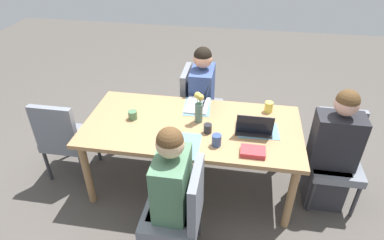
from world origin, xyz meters
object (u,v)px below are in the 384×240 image
Objects in this scene: chair_head_left_left_near at (336,153)px; coffee_mug_centre_left at (208,128)px; chair_far_left_mid at (181,210)px; chair_near_left_far at (196,102)px; flower_vase at (199,107)px; person_far_left_mid at (173,200)px; coffee_mug_near_right at (217,140)px; coffee_mug_centre_right at (269,107)px; person_near_left_far at (202,103)px; book_red_cover at (253,152)px; dining_table at (192,131)px; person_head_left_left_near at (331,156)px; laptop_head_left_left_near at (254,128)px; laptop_near_left_far at (199,103)px; coffee_mug_near_left at (133,115)px; chair_head_right_right_near at (64,136)px.

chair_head_left_left_near is 1.22m from coffee_mug_centre_left.
chair_far_left_mid and chair_near_left_far have the same top height.
person_far_left_mid is at bearing 84.43° from flower_vase.
chair_head_left_left_near is at bearing 153.49° from chair_near_left_far.
chair_near_left_far reaches higher than coffee_mug_near_right.
coffee_mug_centre_right is at bearing -156.93° from flower_vase.
flower_vase is 2.92× the size of coffee_mug_centre_right.
book_red_cover is (-0.56, 1.05, 0.22)m from person_near_left_far.
book_red_cover is (-0.63, 1.11, 0.25)m from chair_near_left_far.
person_far_left_mid is at bearing 89.14° from person_near_left_far.
flower_vase is 0.23m from coffee_mug_centre_left.
dining_table is at bearing -92.09° from person_far_left_mid.
flower_vase is (1.22, -0.06, 0.36)m from person_head_left_left_near.
coffee_mug_near_right is (-0.20, -0.54, 0.28)m from chair_far_left_mid.
flower_vase is 0.40m from coffee_mug_near_right.
person_head_left_left_near is (-1.27, -0.00, -0.13)m from dining_table.
chair_far_left_mid is 0.64m from coffee_mug_near_right.
coffee_mug_near_right is at bearing 38.26° from laptop_head_left_left_near.
laptop_head_left_left_near is (-0.51, 0.09, -0.11)m from flower_vase.
laptop_head_left_left_near is (-0.56, 0.03, 0.12)m from dining_table.
person_near_left_far is (0.05, -1.53, 0.03)m from chair_far_left_mid.
laptop_near_left_far is at bearing -68.81° from coffee_mug_near_right.
coffee_mug_centre_left is at bearing 171.73° from coffee_mug_near_left.
chair_far_left_mid is at bearing 81.32° from coffee_mug_centre_left.
chair_far_left_mid reaches higher than coffee_mug_near_right.
dining_table is 0.57m from laptop_head_left_left_near.
dining_table is 0.76m from person_far_left_mid.
dining_table is 2.20× the size of chair_far_left_mid.
coffee_mug_centre_right reaches higher than book_red_cover.
flower_vase is 0.96× the size of laptop_near_left_far.
person_near_left_far is 1.21m from book_red_cover.
chair_head_left_left_near is 0.75× the size of person_far_left_mid.
person_far_left_mid reaches higher than coffee_mug_centre_left.
chair_head_right_right_near is 1.38m from flower_vase.
coffee_mug_near_left is 1.17m from book_red_cover.
person_head_left_left_near is 1.08m from coffee_mug_near_right.
laptop_near_left_far is (1.25, -0.33, 0.24)m from person_head_left_left_near.
chair_near_left_far is 0.75× the size of person_near_left_far.
coffee_mug_near_right reaches higher than coffee_mug_near_left.
person_head_left_left_near is at bearing 165.42° from laptop_near_left_far.
laptop_head_left_left_near is (-0.54, 0.35, 0.00)m from laptop_near_left_far.
person_near_left_far is at bearing -84.99° from flower_vase.
chair_head_left_left_near is 0.82m from laptop_head_left_left_near.
book_red_cover is at bearing 149.01° from dining_table.
chair_near_left_far is 0.82m from flower_vase.
person_head_left_left_near is 0.71m from coffee_mug_centre_right.
chair_head_left_left_near is 1.58m from chair_near_left_far.
coffee_mug_near_right is at bearing -110.73° from chair_far_left_mid.
chair_head_left_left_near is at bearing -148.71° from person_far_left_mid.
coffee_mug_near_left is at bearing 57.96° from chair_near_left_far.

